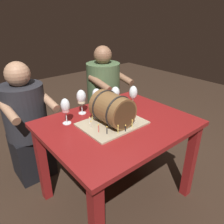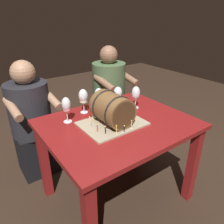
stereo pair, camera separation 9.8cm
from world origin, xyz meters
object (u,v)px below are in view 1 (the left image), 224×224
object	(u,v)px
dining_table	(117,136)
person_seated_right	(104,101)
wine_glass_white	(81,98)
barrel_cake	(112,110)
wine_glass_empty	(133,93)
wine_glass_red	(115,93)
wine_glass_amber	(96,95)
person_seated_left	(27,126)
wine_glass_rose	(65,107)

from	to	relation	value
dining_table	person_seated_right	bearing A→B (deg)	59.33
wine_glass_white	person_seated_right	bearing A→B (deg)	38.28
barrel_cake	wine_glass_empty	world-z (taller)	barrel_cake
wine_glass_red	person_seated_right	distance (m)	0.68
dining_table	barrel_cake	distance (m)	0.24
barrel_cake	wine_glass_amber	distance (m)	0.31
wine_glass_amber	person_seated_left	xyz separation A→B (m)	(-0.47, 0.46, -0.32)
dining_table	wine_glass_white	bearing A→B (deg)	111.98
wine_glass_empty	person_seated_left	world-z (taller)	person_seated_left
wine_glass_rose	wine_glass_red	xyz separation A→B (m)	(0.48, -0.01, -0.00)
wine_glass_rose	person_seated_left	distance (m)	0.64
wine_glass_white	wine_glass_empty	world-z (taller)	wine_glass_white
dining_table	wine_glass_rose	distance (m)	0.47
wine_glass_empty	person_seated_right	xyz separation A→B (m)	(0.16, 0.63, -0.31)
wine_glass_white	wine_glass_empty	xyz separation A→B (m)	(0.41, -0.18, -0.01)
wine_glass_rose	wine_glass_white	bearing A→B (deg)	22.12
wine_glass_amber	wine_glass_white	bearing A→B (deg)	177.55
wine_glass_amber	wine_glass_rose	xyz separation A→B (m)	(-0.33, -0.07, 0.01)
dining_table	wine_glass_red	size ratio (longest dim) A/B	5.82
wine_glass_rose	barrel_cake	bearing A→B (deg)	-41.88
wine_glass_amber	wine_glass_empty	bearing A→B (deg)	-33.05
dining_table	barrel_cake	world-z (taller)	barrel_cake
person_seated_left	person_seated_right	xyz separation A→B (m)	(0.90, 0.00, 0.02)
wine_glass_amber	wine_glass_empty	size ratio (longest dim) A/B	0.94
wine_glass_white	dining_table	bearing A→B (deg)	-68.02
wine_glass_amber	wine_glass_empty	xyz separation A→B (m)	(0.27, -0.17, 0.01)
wine_glass_rose	person_seated_right	world-z (taller)	person_seated_right
wine_glass_white	person_seated_left	bearing A→B (deg)	125.76
barrel_cake	person_seated_right	distance (m)	0.95
wine_glass_white	wine_glass_empty	bearing A→B (deg)	-23.48
wine_glass_white	person_seated_right	distance (m)	0.80
wine_glass_amber	person_seated_left	size ratio (longest dim) A/B	0.16
wine_glass_amber	dining_table	bearing A→B (deg)	-94.32
dining_table	barrel_cake	size ratio (longest dim) A/B	2.39
wine_glass_amber	wine_glass_empty	distance (m)	0.32
barrel_cake	person_seated_left	world-z (taller)	person_seated_left
wine_glass_rose	wine_glass_red	distance (m)	0.48
dining_table	person_seated_left	world-z (taller)	person_seated_left
wine_glass_empty	person_seated_left	distance (m)	1.03
dining_table	person_seated_right	xyz separation A→B (m)	(0.45, 0.76, -0.05)
wine_glass_empty	dining_table	bearing A→B (deg)	-156.10
wine_glass_amber	person_seated_right	distance (m)	0.70
wine_glass_amber	wine_glass_white	xyz separation A→B (m)	(-0.15, 0.01, 0.01)
person_seated_left	wine_glass_red	bearing A→B (deg)	-40.77
wine_glass_amber	wine_glass_rose	distance (m)	0.34
wine_glass_rose	wine_glass_red	size ratio (longest dim) A/B	1.06
person_seated_left	person_seated_right	size ratio (longest dim) A/B	0.96
wine_glass_amber	wine_glass_red	world-z (taller)	wine_glass_red
wine_glass_rose	person_seated_right	xyz separation A→B (m)	(0.76, 0.53, -0.31)
barrel_cake	wine_glass_amber	size ratio (longest dim) A/B	2.48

